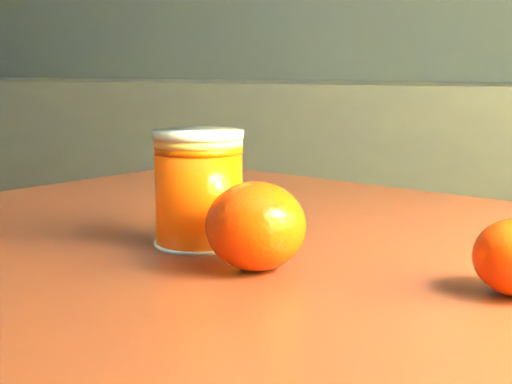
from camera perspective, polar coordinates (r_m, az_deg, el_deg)
The scene contains 3 objects.
kitchen_counter at distance 2.26m, azimuth -0.39°, elevation -2.67°, with size 3.15×0.60×0.90m, color #515056.
juice_glass at distance 0.61m, azimuth -4.59°, elevation 0.27°, with size 0.08×0.08×0.10m.
orange_front at distance 0.53m, azimuth -0.01°, elevation -2.74°, with size 0.08×0.08×0.07m, color #FF3805.
Camera 1 is at (1.06, -0.48, 0.94)m, focal length 50.00 mm.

